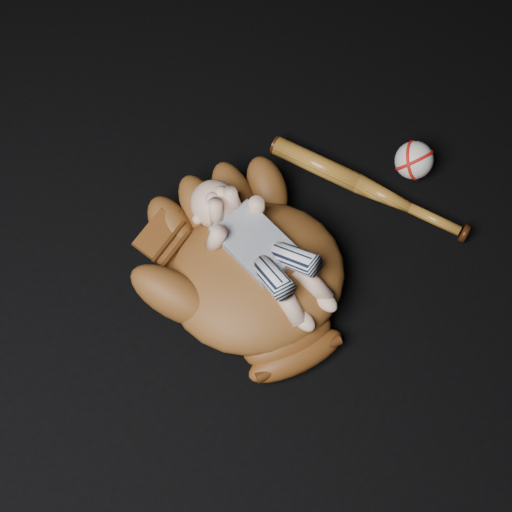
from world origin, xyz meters
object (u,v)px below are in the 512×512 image
at_px(newborn_baby, 265,252).
at_px(baseball_bat, 369,189).
at_px(baseball, 414,160).
at_px(baseball_glove, 257,271).

height_order(newborn_baby, baseball_bat, newborn_baby).
bearing_deg(baseball, baseball_glove, -172.74).
distance_m(baseball_glove, baseball, 0.45).
relative_size(newborn_baby, baseball_bat, 0.76).
height_order(baseball_glove, newborn_baby, newborn_baby).
xyz_separation_m(baseball_glove, baseball, (0.44, 0.06, -0.04)).
xyz_separation_m(newborn_baby, baseball, (0.42, 0.05, -0.09)).
height_order(baseball_glove, baseball_bat, baseball_glove).
xyz_separation_m(baseball_glove, baseball_bat, (0.33, 0.06, -0.06)).
bearing_deg(baseball_bat, baseball, -1.62).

